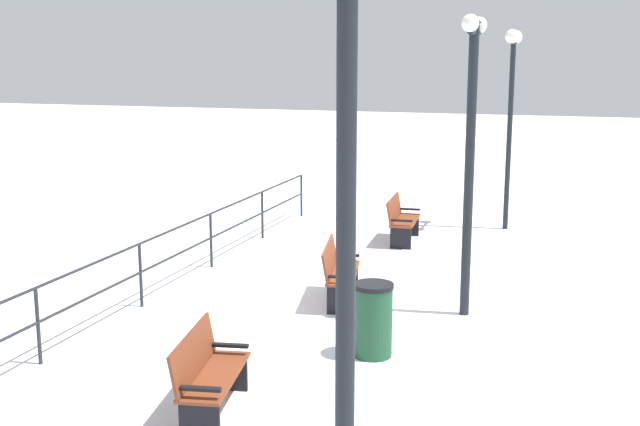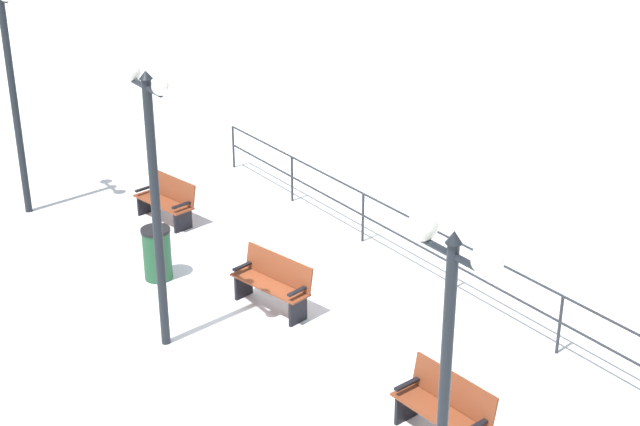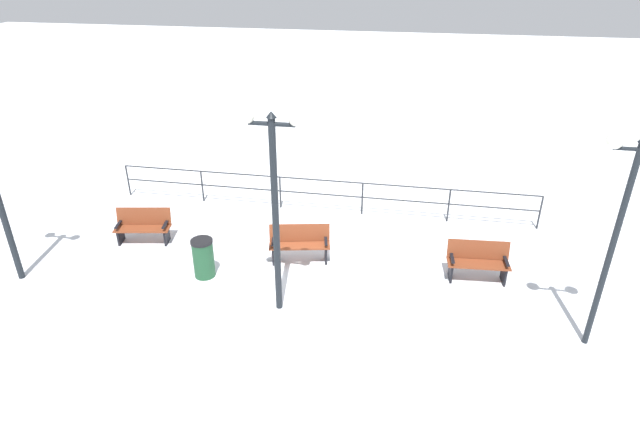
{
  "view_description": "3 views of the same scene",
  "coord_description": "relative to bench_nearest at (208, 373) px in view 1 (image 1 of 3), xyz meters",
  "views": [
    {
      "loc": [
        3.49,
        -11.54,
        3.82
      ],
      "look_at": [
        -0.73,
        1.24,
        1.12
      ],
      "focal_mm": 45.01,
      "sensor_mm": 36.0,
      "label": 1
    },
    {
      "loc": [
        7.18,
        11.58,
        7.68
      ],
      "look_at": [
        -1.53,
        -0.83,
        1.05
      ],
      "focal_mm": 52.5,
      "sensor_mm": 36.0,
      "label": 2
    },
    {
      "loc": [
        10.88,
        2.51,
        6.98
      ],
      "look_at": [
        -0.46,
        0.41,
        1.13
      ],
      "focal_mm": 29.52,
      "sensor_mm": 36.0,
      "label": 3
    }
  ],
  "objects": [
    {
      "name": "bench_third",
      "position": [
        0.23,
        8.48,
        0.02
      ],
      "size": [
        0.62,
        1.44,
        0.92
      ],
      "rotation": [
        0.0,
        0.0,
        0.07
      ],
      "color": "brown",
      "rests_on": "ground"
    },
    {
      "name": "lamppost_near",
      "position": [
        2.14,
        -2.06,
        2.55
      ],
      "size": [
        0.27,
        1.01,
        4.62
      ],
      "color": "black",
      "rests_on": "ground"
    },
    {
      "name": "lamppost_middle",
      "position": [
        2.14,
        4.21,
        2.33
      ],
      "size": [
        0.24,
        1.13,
        4.34
      ],
      "color": "black",
      "rests_on": "ground"
    },
    {
      "name": "bench_second",
      "position": [
        0.17,
        4.23,
        0.03
      ],
      "size": [
        0.78,
        1.55,
        0.92
      ],
      "rotation": [
        0.0,
        0.0,
        0.21
      ],
      "color": "brown",
      "rests_on": "ground"
    },
    {
      "name": "ground_plane",
      "position": [
        0.19,
        4.25,
        -0.46
      ],
      "size": [
        80.0,
        80.0,
        0.0
      ],
      "primitive_type": "plane",
      "color": "white",
      "rests_on": "ground"
    },
    {
      "name": "lamppost_far",
      "position": [
        2.14,
        10.43,
        2.69
      ],
      "size": [
        0.29,
        1.13,
        4.3
      ],
      "color": "black",
      "rests_on": "ground"
    },
    {
      "name": "waterfront_railing",
      "position": [
        -2.61,
        4.25,
        0.23
      ],
      "size": [
        0.05,
        12.23,
        1.0
      ],
      "color": "#26282D",
      "rests_on": "ground"
    },
    {
      "name": "bench_nearest",
      "position": [
        0.0,
        0.0,
        0.0
      ],
      "size": [
        0.77,
        1.49,
        0.9
      ],
      "rotation": [
        0.0,
        0.0,
        0.18
      ],
      "color": "brown",
      "rests_on": "ground"
    },
    {
      "name": "trash_bin",
      "position": [
        1.26,
        2.17,
        0.03
      ],
      "size": [
        0.52,
        0.52,
        0.96
      ],
      "color": "#1E4C2D",
      "rests_on": "ground"
    }
  ]
}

